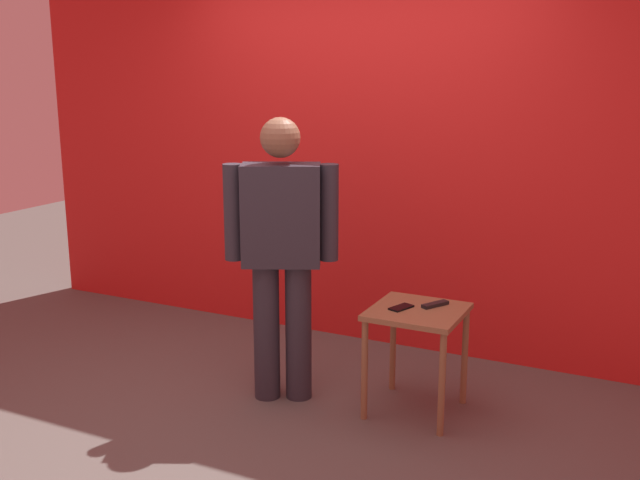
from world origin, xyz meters
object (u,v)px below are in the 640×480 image
object	(u,v)px
side_table	(417,327)
cell_phone	(401,307)
standing_person	(281,246)
tv_remote	(435,304)

from	to	relation	value
side_table	cell_phone	world-z (taller)	cell_phone
standing_person	side_table	bearing A→B (deg)	12.28
standing_person	side_table	world-z (taller)	standing_person
standing_person	tv_remote	bearing A→B (deg)	17.30
cell_phone	tv_remote	xyz separation A→B (m)	(0.16, 0.12, 0.01)
tv_remote	side_table	bearing A→B (deg)	-97.64
side_table	cell_phone	xyz separation A→B (m)	(-0.09, -0.03, 0.11)
tv_remote	cell_phone	bearing A→B (deg)	-113.05
side_table	cell_phone	distance (m)	0.14
standing_person	tv_remote	xyz separation A→B (m)	(0.83, 0.26, -0.30)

